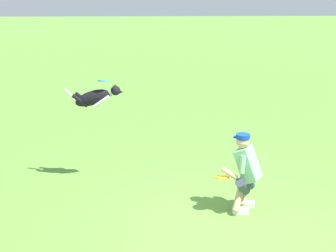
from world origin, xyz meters
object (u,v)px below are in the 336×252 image
dog (95,97)px  frisbee_flying (104,81)px  frisbee_held (222,177)px  person (245,170)px

dog → frisbee_flying: (-0.17, 0.06, 0.31)m
frisbee_flying → frisbee_held: size_ratio=0.94×
person → dog: 2.94m
frisbee_flying → frisbee_held: frisbee_flying is taller
person → frisbee_held: person is taller
dog → person: bearing=-16.4°
dog → frisbee_held: size_ratio=4.53×
person → frisbee_held: (0.38, 0.07, -0.09)m
frisbee_flying → frisbee_held: 2.66m
dog → frisbee_held: bearing=-21.8°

